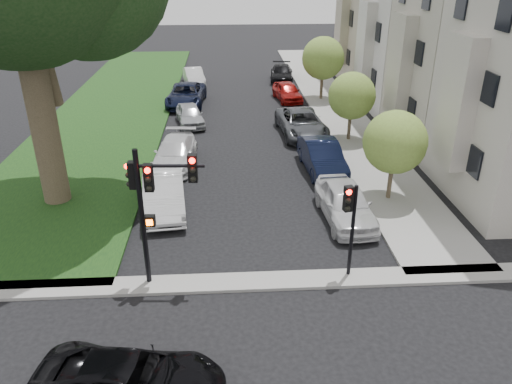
{
  "coord_description": "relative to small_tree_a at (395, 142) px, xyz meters",
  "views": [
    {
      "loc": [
        -1.04,
        -11.92,
        10.15
      ],
      "look_at": [
        0.0,
        5.0,
        2.0
      ],
      "focal_mm": 35.0,
      "sensor_mm": 36.0,
      "label": 1
    }
  ],
  "objects": [
    {
      "name": "car_parked_9",
      "position": [
        -9.9,
        22.61,
        -2.08
      ],
      "size": [
        2.23,
        4.35,
        1.37
      ],
      "primitive_type": "imported",
      "rotation": [
        0.0,
        0.0,
        0.2
      ],
      "color": "silver",
      "rests_on": "ground"
    },
    {
      "name": "traffic_signal_main",
      "position": [
        -9.62,
        -5.76,
        0.59
      ],
      "size": [
        2.38,
        0.62,
        4.87
      ],
      "color": "black",
      "rests_on": "ground"
    },
    {
      "name": "car_parked_8",
      "position": [
        -10.14,
        16.32,
        -2.0
      ],
      "size": [
        2.9,
        5.64,
        1.52
      ],
      "primitive_type": "imported",
      "rotation": [
        0.0,
        0.0,
        -0.07
      ],
      "color": "black",
      "rests_on": "ground"
    },
    {
      "name": "small_tree_b",
      "position": [
        0.0,
        7.92,
        -0.05
      ],
      "size": [
        2.72,
        2.72,
        4.09
      ],
      "color": "#3B3123",
      "rests_on": "ground"
    },
    {
      "name": "traffic_signal_secondary",
      "position": [
        -3.29,
        -5.8,
        -0.34
      ],
      "size": [
        0.47,
        0.38,
        3.48
      ],
      "color": "black",
      "rests_on": "ground"
    },
    {
      "name": "car_parked_3",
      "position": [
        -2.59,
        17.07,
        -2.07
      ],
      "size": [
        2.23,
        4.26,
        1.38
      ],
      "primitive_type": "imported",
      "rotation": [
        0.0,
        0.0,
        0.15
      ],
      "color": "maroon",
      "rests_on": "ground"
    },
    {
      "name": "car_parked_7",
      "position": [
        -9.6,
        11.58,
        -2.1
      ],
      "size": [
        2.31,
        4.15,
        1.33
      ],
      "primitive_type": "imported",
      "rotation": [
        0.0,
        0.0,
        0.2
      ],
      "color": "#999BA0",
      "rests_on": "ground"
    },
    {
      "name": "car_parked_1",
      "position": [
        -2.44,
        3.39,
        -1.97
      ],
      "size": [
        1.99,
        4.89,
        1.58
      ],
      "primitive_type": "imported",
      "rotation": [
        0.0,
        0.0,
        0.07
      ],
      "color": "black",
      "rests_on": "ground"
    },
    {
      "name": "car_cross_near",
      "position": [
        -9.78,
        -10.79,
        -2.11
      ],
      "size": [
        5.01,
        2.89,
        1.31
      ],
      "primitive_type": "imported",
      "rotation": [
        0.0,
        0.0,
        1.41
      ],
      "color": "black",
      "rests_on": "ground"
    },
    {
      "name": "car_parked_5",
      "position": [
        -10.03,
        -0.3,
        -1.96
      ],
      "size": [
        2.25,
        5.04,
        1.61
      ],
      "primitive_type": "imported",
      "rotation": [
        0.0,
        0.0,
        0.12
      ],
      "color": "silver",
      "rests_on": "ground"
    },
    {
      "name": "ground",
      "position": [
        -6.2,
        -7.99,
        -2.76
      ],
      "size": [
        140.0,
        140.0,
        0.0
      ],
      "primitive_type": "plane",
      "color": "black",
      "rests_on": "ground"
    },
    {
      "name": "small_tree_c",
      "position": [
        0.0,
        17.12,
        0.36
      ],
      "size": [
        3.13,
        3.13,
        4.7
      ],
      "color": "#3B3123",
      "rests_on": "ground"
    },
    {
      "name": "car_parked_0",
      "position": [
        -2.4,
        -1.73,
        -1.98
      ],
      "size": [
        2.1,
        4.7,
        1.57
      ],
      "primitive_type": "imported",
      "rotation": [
        0.0,
        0.0,
        0.06
      ],
      "color": "silver",
      "rests_on": "ground"
    },
    {
      "name": "car_parked_2",
      "position": [
        -2.67,
        9.1,
        -2.0
      ],
      "size": [
        2.96,
        5.69,
        1.53
      ],
      "primitive_type": "imported",
      "rotation": [
        0.0,
        0.0,
        0.08
      ],
      "color": "#3F4247",
      "rests_on": "ground"
    },
    {
      "name": "car_parked_6",
      "position": [
        -9.99,
        4.7,
        -2.06
      ],
      "size": [
        2.36,
        4.98,
        1.4
      ],
      "primitive_type": "imported",
      "rotation": [
        0.0,
        0.0,
        -0.08
      ],
      "color": "silver",
      "rests_on": "ground"
    },
    {
      "name": "grass_strip",
      "position": [
        -15.2,
        16.01,
        -2.7
      ],
      "size": [
        8.0,
        44.0,
        0.12
      ],
      "primitive_type": "cube",
      "color": "black",
      "rests_on": "ground"
    },
    {
      "name": "sidewalk_right",
      "position": [
        0.55,
        16.01,
        -2.7
      ],
      "size": [
        3.5,
        44.0,
        0.12
      ],
      "primitive_type": "cube",
      "color": "gray",
      "rests_on": "ground"
    },
    {
      "name": "house_b",
      "position": [
        6.25,
        7.51,
        4.17
      ],
      "size": [
        7.7,
        7.55,
        15.97
      ],
      "color": "#ACA898",
      "rests_on": "ground"
    },
    {
      "name": "small_tree_a",
      "position": [
        0.0,
        0.0,
        0.0
      ],
      "size": [
        2.77,
        2.77,
        4.16
      ],
      "color": "#3B3123",
      "rests_on": "ground"
    },
    {
      "name": "sidewalk_cross",
      "position": [
        -6.2,
        -5.99,
        -2.7
      ],
      "size": [
        60.0,
        1.0,
        0.12
      ],
      "primitive_type": "cube",
      "color": "gray",
      "rests_on": "ground"
    },
    {
      "name": "car_parked_4",
      "position": [
        -2.33,
        23.47,
        -2.09
      ],
      "size": [
        2.34,
        4.81,
        1.35
      ],
      "primitive_type": "imported",
      "rotation": [
        0.0,
        0.0,
        -0.1
      ],
      "color": "black",
      "rests_on": "ground"
    },
    {
      "name": "house_c",
      "position": [
        6.25,
        15.01,
        4.17
      ],
      "size": [
        7.7,
        7.55,
        15.97
      ],
      "color": "gray",
      "rests_on": "ground"
    }
  ]
}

